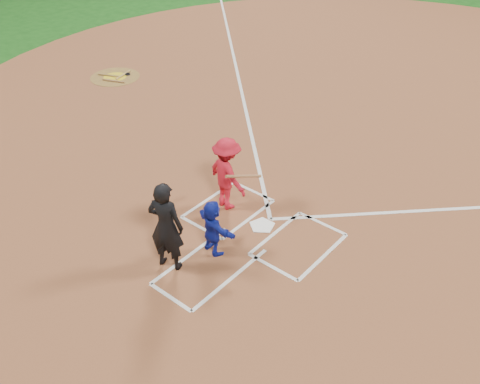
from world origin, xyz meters
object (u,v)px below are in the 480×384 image
Objects in this scene: home_plate at (262,225)px; on_deck_circle at (115,77)px; catcher at (213,227)px; umpire at (166,226)px; batter_at_plate at (227,174)px.

home_plate is 0.35× the size of on_deck_circle.
catcher is 0.63× the size of umpire.
umpire is at bearing 79.17° from catcher.
home_plate is 2.47m from umpire.
home_plate is 0.31× the size of umpire.
batter_at_plate is at bearing -21.94° from on_deck_circle.
catcher is at bearing 78.35° from home_plate.
catcher reaches higher than home_plate.
umpire is (-0.66, -2.17, 0.97)m from home_plate.
on_deck_circle is 8.62m from batter_at_plate.
batter_at_plate is at bearing -46.43° from catcher.
catcher reaches higher than on_deck_circle.
home_plate is at bearing -88.41° from catcher.
umpire is 1.12× the size of batter_at_plate.
home_plate reaches higher than on_deck_circle.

